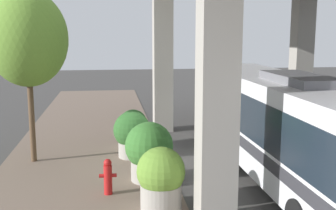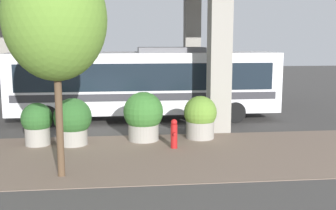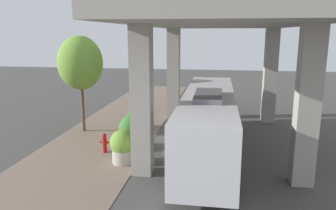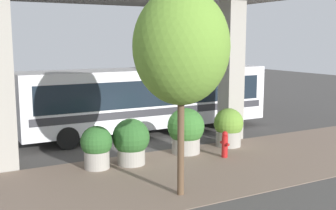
{
  "view_description": "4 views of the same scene",
  "coord_description": "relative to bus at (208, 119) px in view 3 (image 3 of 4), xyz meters",
  "views": [
    {
      "loc": [
        -2.04,
        -14.86,
        4.73
      ],
      "look_at": [
        -0.11,
        -1.07,
        2.33
      ],
      "focal_mm": 45.0,
      "sensor_mm": 36.0,
      "label": 1
    },
    {
      "loc": [
        -16.99,
        -1.05,
        4.04
      ],
      "look_at": [
        -0.5,
        -2.86,
        1.35
      ],
      "focal_mm": 45.0,
      "sensor_mm": 36.0,
      "label": 2
    },
    {
      "loc": [
        3.83,
        -19.06,
        6.35
      ],
      "look_at": [
        1.01,
        -0.84,
        2.32
      ],
      "focal_mm": 35.0,
      "sensor_mm": 36.0,
      "label": 3
    },
    {
      "loc": [
        -15.6,
        7.0,
        4.73
      ],
      "look_at": [
        1.52,
        -2.29,
        1.7
      ],
      "focal_mm": 45.0,
      "sensor_mm": 36.0,
      "label": 4
    }
  ],
  "objects": [
    {
      "name": "planter_middle",
      "position": [
        -4.12,
        -1.96,
        -1.06
      ],
      "size": [
        1.32,
        1.32,
        1.73
      ],
      "color": "#9E998E",
      "rests_on": "ground"
    },
    {
      "name": "planter_front",
      "position": [
        -4.22,
        0.31,
        -0.94
      ],
      "size": [
        1.55,
        1.55,
        1.93
      ],
      "color": "#9E998E",
      "rests_on": "ground"
    },
    {
      "name": "bus",
      "position": [
        0.0,
        0.0,
        0.0
      ],
      "size": [
        2.7,
        12.87,
        3.54
      ],
      "color": "silver",
      "rests_on": "ground"
    },
    {
      "name": "sidewalk_strip",
      "position": [
        -6.38,
        2.17,
        -1.91
      ],
      "size": [
        6.0,
        40.0,
        0.02
      ],
      "color": "#7A6656",
      "rests_on": "ground"
    },
    {
      "name": "planter_back",
      "position": [
        -4.62,
        2.98,
        -1.0
      ],
      "size": [
        1.42,
        1.42,
        1.79
      ],
      "color": "#9E998E",
      "rests_on": "ground"
    },
    {
      "name": "fire_hydrant",
      "position": [
        -5.54,
        -0.73,
        -1.37
      ],
      "size": [
        0.51,
        0.25,
        1.1
      ],
      "color": "#B21919",
      "rests_on": "ground"
    },
    {
      "name": "overpass",
      "position": [
        0.62,
        2.17,
        4.5
      ],
      "size": [
        9.4,
        18.31,
        7.38
      ],
      "color": "#9E998E",
      "rests_on": "ground"
    },
    {
      "name": "street_tree_near",
      "position": [
        -8.28,
        2.93,
        2.59
      ],
      "size": [
        2.86,
        2.86,
        6.24
      ],
      "color": "brown",
      "rests_on": "ground"
    },
    {
      "name": "ground_plane",
      "position": [
        -3.38,
        2.17,
        -1.92
      ],
      "size": [
        80.0,
        80.0,
        0.0
      ],
      "primitive_type": "plane",
      "color": "#474442",
      "rests_on": "ground"
    },
    {
      "name": "planter_extra",
      "position": [
        -4.51,
        4.31,
        -1.08
      ],
      "size": [
        1.17,
        1.17,
        1.62
      ],
      "color": "#9E998E",
      "rests_on": "ground"
    }
  ]
}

